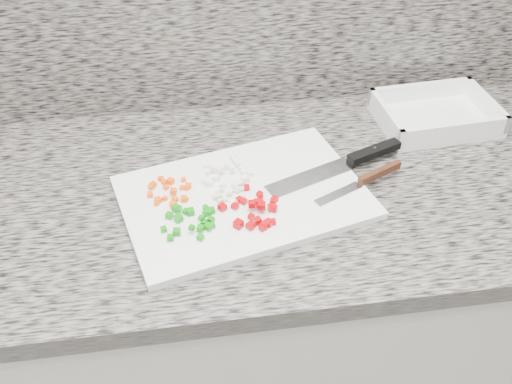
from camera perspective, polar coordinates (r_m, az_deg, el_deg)
The scene contains 11 objects.
cabinet at distance 1.47m, azimuth -0.32°, elevation -13.37°, with size 3.92×0.62×0.86m, color silver.
countertop at distance 1.14m, azimuth -0.41°, elevation 0.08°, with size 3.96×0.64×0.04m, color slate.
cutting_board at distance 1.08m, azimuth -1.20°, elevation -0.52°, with size 0.45×0.30×0.01m, color white.
carrot_pile at distance 1.09m, azimuth -8.70°, elevation 0.05°, with size 0.08×0.09×0.02m.
onion_pile at distance 1.12m, azimuth -2.99°, elevation 1.98°, with size 0.10×0.10×0.02m.
green_pepper_pile at distance 1.02m, azimuth -6.54°, elevation -2.70°, with size 0.10×0.10×0.02m.
red_pepper_pile at distance 1.03m, azimuth 0.03°, elevation -1.99°, with size 0.12×0.12×0.02m.
garlic_pile at distance 1.07m, azimuth -2.68°, elevation -0.25°, with size 0.06×0.04×0.01m.
chef_knife at distance 1.17m, azimuth 9.68°, elevation 3.16°, with size 0.30×0.14×0.02m.
paring_knife at distance 1.13m, azimuth 11.27°, elevation 1.38°, with size 0.19×0.10×0.02m.
tray at distance 1.35m, azimuth 17.49°, elevation 7.26°, with size 0.26×0.20×0.05m.
Camera 1 is at (-0.12, 0.58, 1.62)m, focal length 40.00 mm.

